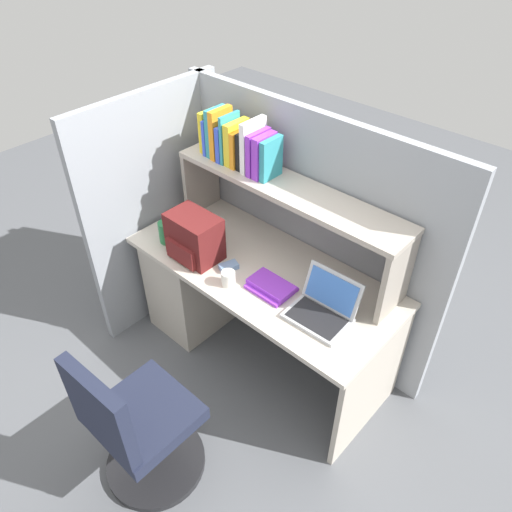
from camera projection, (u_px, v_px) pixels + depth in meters
The scene contains 13 objects.
ground_plane at pixel (261, 353), 3.24m from camera, with size 8.00×8.00×0.00m, color #595B60.
desk at pixel (217, 280), 3.19m from camera, with size 1.60×0.70×0.73m.
cubicle_partition_rear at pixel (304, 232), 2.97m from camera, with size 1.84×0.05×1.55m, color gray.
cubicle_partition_left at pixel (158, 209), 3.17m from camera, with size 0.05×1.06×1.55m, color gray.
overhead_hutch at pixel (287, 201), 2.67m from camera, with size 1.44×0.28×0.45m.
reference_books_on_shelf at pixel (238, 143), 2.72m from camera, with size 0.52×0.18×0.29m.
laptop at pixel (323, 308), 2.47m from camera, with size 0.32×0.28×0.22m.
backpack at pixel (194, 237), 2.79m from camera, with size 0.30×0.23×0.27m.
computer_mouse at pixel (229, 266), 2.77m from camera, with size 0.06×0.10×0.03m, color #7299C6.
paper_cup at pixel (228, 278), 2.65m from camera, with size 0.08×0.08×0.09m, color white.
snack_canister at pixel (167, 232), 2.94m from camera, with size 0.10×0.10×0.13m, color #26723F.
desk_book_stack at pixel (271, 286), 2.64m from camera, with size 0.25×0.19×0.04m.
office_chair at pixel (138, 430), 2.37m from camera, with size 0.52×0.52×0.93m.
Camera 1 is at (1.40, -1.58, 2.54)m, focal length 34.64 mm.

